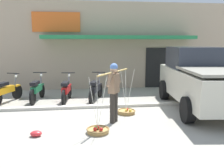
{
  "coord_description": "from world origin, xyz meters",
  "views": [
    {
      "loc": [
        -0.39,
        -7.49,
        2.26
      ],
      "look_at": [
        0.66,
        0.6,
        0.85
      ],
      "focal_mm": 38.55,
      "sensor_mm": 36.0,
      "label": 1
    }
  ],
  "objects_px": {
    "fruit_vendor": "(114,89)",
    "motorcycle_nearest_shop": "(6,91)",
    "plastic_litter_bag": "(36,134)",
    "fruit_basket_left_side": "(98,130)",
    "fruit_basket_right_side": "(126,111)",
    "motorcycle_third_in_row": "(67,90)",
    "parked_truck": "(201,79)",
    "motorcycle_end_of_row": "(96,90)",
    "motorcycle_second_in_row": "(37,90)"
  },
  "relations": [
    {
      "from": "fruit_vendor",
      "to": "motorcycle_nearest_shop",
      "type": "bearing_deg",
      "value": 143.62
    },
    {
      "from": "plastic_litter_bag",
      "to": "fruit_basket_left_side",
      "type": "bearing_deg",
      "value": 1.32
    },
    {
      "from": "fruit_basket_right_side",
      "to": "motorcycle_nearest_shop",
      "type": "bearing_deg",
      "value": 155.07
    },
    {
      "from": "motorcycle_nearest_shop",
      "to": "motorcycle_third_in_row",
      "type": "bearing_deg",
      "value": -3.2
    },
    {
      "from": "fruit_basket_left_side",
      "to": "parked_truck",
      "type": "bearing_deg",
      "value": 27.56
    },
    {
      "from": "motorcycle_end_of_row",
      "to": "plastic_litter_bag",
      "type": "xyz_separation_m",
      "value": [
        -1.68,
        -3.43,
        -0.38
      ]
    },
    {
      "from": "fruit_vendor",
      "to": "plastic_litter_bag",
      "type": "height_order",
      "value": "fruit_vendor"
    },
    {
      "from": "plastic_litter_bag",
      "to": "motorcycle_third_in_row",
      "type": "bearing_deg",
      "value": 80.76
    },
    {
      "from": "motorcycle_second_in_row",
      "to": "plastic_litter_bag",
      "type": "distance_m",
      "value": 3.74
    },
    {
      "from": "motorcycle_third_in_row",
      "to": "motorcycle_second_in_row",
      "type": "bearing_deg",
      "value": 167.54
    },
    {
      "from": "motorcycle_end_of_row",
      "to": "motorcycle_second_in_row",
      "type": "bearing_deg",
      "value": 173.87
    },
    {
      "from": "fruit_vendor",
      "to": "motorcycle_second_in_row",
      "type": "distance_m",
      "value": 3.91
    },
    {
      "from": "fruit_basket_right_side",
      "to": "parked_truck",
      "type": "relative_size",
      "value": 0.3
    },
    {
      "from": "motorcycle_third_in_row",
      "to": "parked_truck",
      "type": "height_order",
      "value": "parked_truck"
    },
    {
      "from": "motorcycle_third_in_row",
      "to": "motorcycle_end_of_row",
      "type": "height_order",
      "value": "same"
    },
    {
      "from": "fruit_basket_left_side",
      "to": "motorcycle_end_of_row",
      "type": "xyz_separation_m",
      "value": [
        0.16,
        3.4,
        0.37
      ]
    },
    {
      "from": "motorcycle_nearest_shop",
      "to": "plastic_litter_bag",
      "type": "relative_size",
      "value": 6.18
    },
    {
      "from": "motorcycle_third_in_row",
      "to": "motorcycle_end_of_row",
      "type": "relative_size",
      "value": 1.04
    },
    {
      "from": "motorcycle_second_in_row",
      "to": "plastic_litter_bag",
      "type": "relative_size",
      "value": 6.49
    },
    {
      "from": "fruit_basket_right_side",
      "to": "fruit_vendor",
      "type": "bearing_deg",
      "value": -123.72
    },
    {
      "from": "motorcycle_nearest_shop",
      "to": "motorcycle_second_in_row",
      "type": "distance_m",
      "value": 1.11
    },
    {
      "from": "parked_truck",
      "to": "plastic_litter_bag",
      "type": "distance_m",
      "value": 5.67
    },
    {
      "from": "fruit_basket_right_side",
      "to": "motorcycle_second_in_row",
      "type": "relative_size",
      "value": 0.8
    },
    {
      "from": "motorcycle_second_in_row",
      "to": "motorcycle_end_of_row",
      "type": "distance_m",
      "value": 2.27
    },
    {
      "from": "fruit_basket_right_side",
      "to": "motorcycle_third_in_row",
      "type": "relative_size",
      "value": 0.8
    },
    {
      "from": "fruit_basket_right_side",
      "to": "motorcycle_second_in_row",
      "type": "bearing_deg",
      "value": 146.21
    },
    {
      "from": "motorcycle_second_in_row",
      "to": "motorcycle_end_of_row",
      "type": "bearing_deg",
      "value": -6.13
    },
    {
      "from": "fruit_vendor",
      "to": "motorcycle_nearest_shop",
      "type": "relative_size",
      "value": 0.98
    },
    {
      "from": "fruit_basket_left_side",
      "to": "motorcycle_nearest_shop",
      "type": "height_order",
      "value": "fruit_basket_left_side"
    },
    {
      "from": "motorcycle_second_in_row",
      "to": "fruit_vendor",
      "type": "bearing_deg",
      "value": -47.62
    },
    {
      "from": "fruit_vendor",
      "to": "parked_truck",
      "type": "bearing_deg",
      "value": 19.89
    },
    {
      "from": "motorcycle_end_of_row",
      "to": "plastic_litter_bag",
      "type": "relative_size",
      "value": 6.26
    },
    {
      "from": "motorcycle_end_of_row",
      "to": "plastic_litter_bag",
      "type": "height_order",
      "value": "motorcycle_end_of_row"
    },
    {
      "from": "motorcycle_nearest_shop",
      "to": "parked_truck",
      "type": "relative_size",
      "value": 0.35
    },
    {
      "from": "fruit_vendor",
      "to": "motorcycle_third_in_row",
      "type": "height_order",
      "value": "fruit_vendor"
    },
    {
      "from": "motorcycle_second_in_row",
      "to": "motorcycle_end_of_row",
      "type": "relative_size",
      "value": 1.04
    },
    {
      "from": "motorcycle_end_of_row",
      "to": "motorcycle_third_in_row",
      "type": "bearing_deg",
      "value": -179.51
    },
    {
      "from": "motorcycle_nearest_shop",
      "to": "motorcycle_second_in_row",
      "type": "xyz_separation_m",
      "value": [
        1.1,
        0.13,
        0.0
      ]
    },
    {
      "from": "motorcycle_end_of_row",
      "to": "parked_truck",
      "type": "xyz_separation_m",
      "value": [
        3.55,
        -1.46,
        0.58
      ]
    },
    {
      "from": "motorcycle_end_of_row",
      "to": "motorcycle_nearest_shop",
      "type": "bearing_deg",
      "value": 178.03
    },
    {
      "from": "fruit_vendor",
      "to": "fruit_basket_right_side",
      "type": "distance_m",
      "value": 1.29
    },
    {
      "from": "fruit_basket_left_side",
      "to": "parked_truck",
      "type": "distance_m",
      "value": 4.29
    },
    {
      "from": "parked_truck",
      "to": "plastic_litter_bag",
      "type": "xyz_separation_m",
      "value": [
        -5.23,
        -1.97,
        -0.96
      ]
    },
    {
      "from": "motorcycle_third_in_row",
      "to": "motorcycle_end_of_row",
      "type": "xyz_separation_m",
      "value": [
        1.12,
        0.01,
        0.0
      ]
    },
    {
      "from": "fruit_vendor",
      "to": "plastic_litter_bag",
      "type": "xyz_separation_m",
      "value": [
        -2.03,
        -0.81,
        -0.91
      ]
    },
    {
      "from": "fruit_basket_left_side",
      "to": "plastic_litter_bag",
      "type": "relative_size",
      "value": 5.18
    },
    {
      "from": "fruit_vendor",
      "to": "motorcycle_nearest_shop",
      "type": "distance_m",
      "value": 4.64
    },
    {
      "from": "plastic_litter_bag",
      "to": "fruit_vendor",
      "type": "bearing_deg",
      "value": 21.88
    },
    {
      "from": "fruit_basket_right_side",
      "to": "motorcycle_end_of_row",
      "type": "distance_m",
      "value": 2.08
    },
    {
      "from": "motorcycle_nearest_shop",
      "to": "motorcycle_second_in_row",
      "type": "relative_size",
      "value": 0.95
    }
  ]
}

